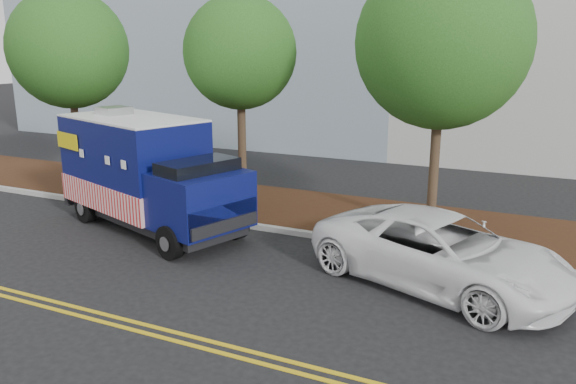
% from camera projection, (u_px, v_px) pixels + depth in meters
% --- Properties ---
extents(ground, '(120.00, 120.00, 0.00)m').
position_uv_depth(ground, '(194.00, 238.00, 15.09)').
color(ground, black).
rests_on(ground, ground).
extents(curb, '(120.00, 0.18, 0.15)m').
position_uv_depth(curb, '(222.00, 221.00, 16.30)').
color(curb, '#9E9E99').
rests_on(curb, ground).
extents(mulch_strip, '(120.00, 4.00, 0.15)m').
position_uv_depth(mulch_strip, '(256.00, 203.00, 18.14)').
color(mulch_strip, '#32180E').
rests_on(mulch_strip, ground).
extents(centerline_near, '(120.00, 0.10, 0.01)m').
position_uv_depth(centerline_near, '(67.00, 305.00, 11.19)').
color(centerline_near, gold).
rests_on(centerline_near, ground).
extents(centerline_far, '(120.00, 0.10, 0.01)m').
position_uv_depth(centerline_far, '(58.00, 310.00, 10.97)').
color(centerline_far, gold).
rests_on(centerline_far, ground).
extents(tree_a, '(4.07, 4.07, 6.94)m').
position_uv_depth(tree_a, '(69.00, 49.00, 19.34)').
color(tree_a, '#38281C').
rests_on(tree_a, ground).
extents(tree_b, '(3.46, 3.46, 6.56)m').
position_uv_depth(tree_b, '(240.00, 53.00, 17.06)').
color(tree_b, '#38281C').
rests_on(tree_b, ground).
extents(tree_c, '(4.45, 4.45, 7.33)m').
position_uv_depth(tree_c, '(442.00, 43.00, 14.28)').
color(tree_c, '#38281C').
rests_on(tree_c, ground).
extents(sign_post, '(0.06, 0.06, 2.40)m').
position_uv_depth(sign_post, '(113.00, 166.00, 18.37)').
color(sign_post, '#473828').
rests_on(sign_post, ground).
extents(food_truck, '(6.65, 4.15, 3.31)m').
position_uv_depth(food_truck, '(146.00, 176.00, 15.71)').
color(food_truck, black).
rests_on(food_truck, ground).
extents(white_car, '(6.15, 4.34, 1.56)m').
position_uv_depth(white_car, '(441.00, 251.00, 11.94)').
color(white_car, white).
rests_on(white_car, ground).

